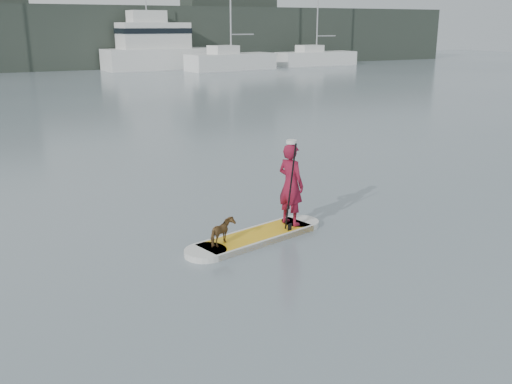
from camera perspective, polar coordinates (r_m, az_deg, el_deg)
name	(u,v)px	position (r m, az deg, el deg)	size (l,w,h in m)	color
ground	(500,253)	(11.76, 23.18, -5.65)	(140.00, 140.00, 0.00)	slate
paddleboard	(256,237)	(11.45, 0.00, -4.52)	(3.22, 1.44, 0.12)	yellow
paddler	(291,184)	(11.78, 3.50, 0.76)	(0.63, 0.41, 1.72)	maroon
white_cap	(292,142)	(11.57, 3.58, 5.03)	(0.22, 0.22, 0.07)	silver
dog	(222,232)	(10.84, -3.39, -4.02)	(0.27, 0.60, 0.50)	#522D1C
paddle	(290,198)	(11.45, 3.44, -0.65)	(0.11, 0.30, 2.00)	black
sailboat_e	(230,60)	(55.94, -2.57, 13.02)	(9.13, 4.26, 12.73)	white
sailboat_f	(316,57)	(62.70, 5.99, 13.30)	(9.07, 3.18, 13.36)	white
motor_yacht_a	(161,48)	(57.71, -9.52, 14.04)	(12.34, 4.81, 7.23)	white
shore_mass	(64,37)	(60.56, -18.63, 14.45)	(90.00, 6.00, 6.00)	black
shore_building_east	(229,26)	(66.47, -2.71, 16.21)	(10.00, 4.00, 8.00)	black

